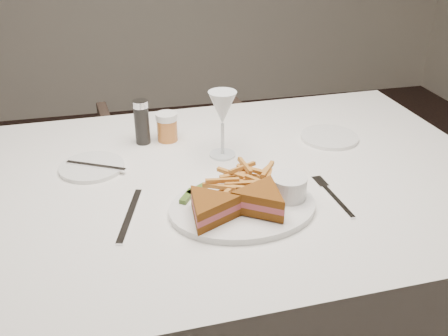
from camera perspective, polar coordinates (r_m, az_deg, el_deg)
name	(u,v)px	position (r m, az deg, el deg)	size (l,w,h in m)	color
table	(220,294)	(1.43, -0.47, -14.18)	(1.38, 0.92, 0.75)	white
chair_far	(183,170)	(2.15, -4.71, -0.18)	(0.62, 0.58, 0.63)	#443329
table_setting	(231,174)	(1.14, 0.79, -0.75)	(0.81, 0.60, 0.18)	white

